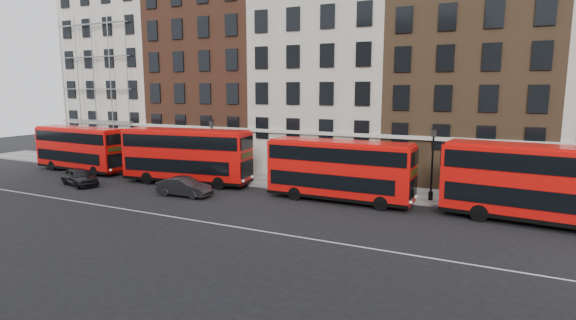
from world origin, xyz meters
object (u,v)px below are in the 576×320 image
at_px(bus_a, 80,148).
at_px(car_front, 184,187).
at_px(bus_b, 186,155).
at_px(bus_c, 339,169).
at_px(bus_d, 543,183).
at_px(car_rear, 79,177).

height_order(bus_a, car_front, bus_a).
xyz_separation_m(bus_b, bus_c, (13.70, 0.01, -0.15)).
xyz_separation_m(bus_a, bus_d, (39.48, 0.00, 0.23)).
distance_m(bus_b, car_rear, 9.11).
height_order(bus_c, car_rear, bus_c).
relative_size(bus_a, car_rear, 2.47).
bearing_deg(car_front, car_rear, 92.19).
relative_size(car_rear, car_front, 0.99).
xyz_separation_m(bus_b, bus_d, (26.44, 0.01, 0.05)).
distance_m(bus_c, car_front, 11.75).
xyz_separation_m(bus_d, car_rear, (-34.16, -4.51, -1.84)).
bearing_deg(bus_a, bus_d, 2.76).
height_order(bus_d, car_rear, bus_d).
relative_size(bus_c, car_rear, 2.48).
distance_m(bus_a, bus_c, 26.73).
bearing_deg(car_rear, bus_a, 65.40).
xyz_separation_m(bus_d, car_front, (-23.79, -3.63, -1.85)).
bearing_deg(bus_d, bus_b, -174.34).
bearing_deg(car_rear, bus_c, -62.44).
height_order(bus_b, bus_d, bus_d).
bearing_deg(bus_b, bus_d, -7.89).
distance_m(bus_d, car_rear, 34.51).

